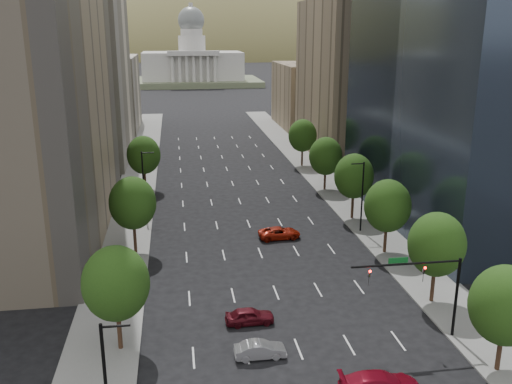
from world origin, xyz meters
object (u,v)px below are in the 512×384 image
car_maroon (250,316)px  car_red_far (279,233)px  traffic_signal (429,281)px  capitol (193,65)px  car_silver (260,350)px

car_maroon → car_red_far: size_ratio=0.83×
traffic_signal → capitol: size_ratio=0.15×
car_silver → traffic_signal: bearing=-87.7°
traffic_signal → capitol: bearing=92.7°
car_maroon → traffic_signal: bearing=-109.7°
car_maroon → car_silver: car_maroon is taller
car_silver → car_red_far: bearing=-14.6°
traffic_signal → capitol: 219.99m
car_maroon → car_silver: size_ratio=1.05×
car_maroon → car_silver: bearing=179.7°
traffic_signal → car_maroon: (-13.84, 4.55, -4.45)m
capitol → car_silver: (-3.20, -220.41, -7.92)m
traffic_signal → car_red_far: (-7.53, 24.20, -4.47)m
car_maroon → capitol: bearing=-2.4°
traffic_signal → car_red_far: 25.73m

